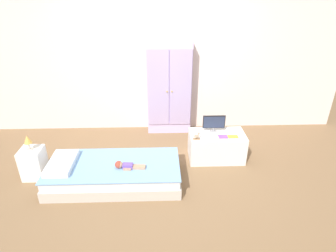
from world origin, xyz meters
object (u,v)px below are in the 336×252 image
doll (124,165)px  wardrobe (169,89)px  tv_stand (216,146)px  book_purple (223,137)px  book_yellow (233,137)px  nightstand (34,163)px  table_lamp (28,140)px  bed (114,173)px  tv_monitor (214,122)px  rocking_horse_toy (197,136)px

doll → wardrobe: wardrobe is taller
tv_stand → book_purple: 0.25m
wardrobe → doll: bearing=-112.0°
doll → book_yellow: bearing=18.9°
nightstand → table_lamp: (-0.00, 0.00, 0.36)m
bed → book_purple: (1.53, 0.43, 0.29)m
nightstand → book_yellow: book_yellow is taller
doll → tv_monitor: tv_monitor is taller
table_lamp → tv_monitor: tv_monitor is taller
bed → rocking_horse_toy: rocking_horse_toy is taller
tv_stand → book_yellow: (0.20, -0.10, 0.22)m
tv_monitor → rocking_horse_toy: size_ratio=2.87×
table_lamp → wardrobe: 2.32m
table_lamp → book_yellow: size_ratio=1.40×
wardrobe → book_purple: (0.74, -1.04, -0.37)m
tv_stand → book_purple: (0.06, -0.10, 0.22)m
tv_stand → tv_monitor: 0.37m
rocking_horse_toy → wardrobe: bearing=108.2°
wardrobe → tv_monitor: 1.09m
tv_stand → book_yellow: size_ratio=5.44×
bed → nightstand: size_ratio=4.02×
table_lamp → tv_monitor: size_ratio=0.64×
rocking_horse_toy → bed: bearing=-161.5°
tv_stand → rocking_horse_toy: rocking_horse_toy is taller
table_lamp → tv_monitor: bearing=10.1°
book_purple → book_yellow: size_ratio=0.86×
doll → tv_stand: 1.46m
book_purple → bed: bearing=-164.2°
doll → rocking_horse_toy: bearing=25.5°
nightstand → wardrobe: bearing=34.6°
bed → wardrobe: bearing=61.9°
tv_stand → book_yellow: book_yellow is taller
bed → tv_monitor: tv_monitor is taller
table_lamp → rocking_horse_toy: bearing=5.6°
nightstand → rocking_horse_toy: bearing=5.6°
tv_stand → rocking_horse_toy: 0.44m
rocking_horse_toy → book_yellow: rocking_horse_toy is taller
wardrobe → nightstand: bearing=-145.4°
table_lamp → rocking_horse_toy: (2.26, 0.22, -0.10)m
book_yellow → table_lamp: bearing=-174.5°
bed → rocking_horse_toy: bearing=18.5°
tv_stand → tv_monitor: (-0.05, 0.08, 0.36)m
table_lamp → book_purple: size_ratio=1.64×
tv_stand → book_purple: book_purple is taller
bed → doll: 0.25m
book_purple → tv_stand: bearing=120.9°
doll → rocking_horse_toy: (0.99, 0.47, 0.15)m
bed → tv_monitor: size_ratio=5.28×
wardrobe → tv_monitor: wardrobe is taller
table_lamp → tv_stand: bearing=8.2°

